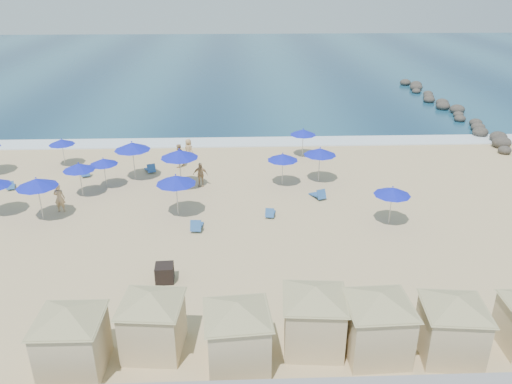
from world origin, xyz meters
TOP-DOWN VIEW (x-y plane):
  - ground at (0.00, 0.00)m, footprint 160.00×160.00m
  - ocean at (0.00, 55.00)m, footprint 160.00×80.00m
  - surf_line at (0.00, 15.50)m, footprint 160.00×2.50m
  - rock_jetty at (24.01, 24.90)m, footprint 2.56×26.66m
  - trash_bin at (-0.72, -4.58)m, footprint 0.86×0.86m
  - cabana_0 at (-3.15, -9.98)m, footprint 4.60×4.60m
  - cabana_1 at (-0.50, -9.10)m, footprint 4.46×4.46m
  - cabana_2 at (2.58, -9.94)m, footprint 4.62×4.62m
  - cabana_3 at (5.40, -9.12)m, footprint 4.64×4.64m
  - cabana_4 at (7.62, -9.62)m, footprint 4.71×4.71m
  - cabana_5 at (10.29, -9.77)m, footprint 4.48×4.48m
  - umbrella_2 at (-9.91, 10.62)m, footprint 1.83×1.83m
  - umbrella_3 at (-7.12, 5.15)m, footprint 1.98×1.98m
  - umbrella_4 at (-4.31, 7.78)m, footprint 2.40×2.40m
  - umbrella_5 at (-5.94, 6.44)m, footprint 1.83×1.83m
  - umbrella_6 at (-0.82, 2.13)m, footprint 2.27×2.27m
  - umbrella_7 at (-1.02, 6.09)m, footprint 2.41×2.41m
  - umbrella_8 at (5.58, 6.37)m, footprint 2.00×2.00m
  - umbrella_9 at (7.61, 11.95)m, footprint 1.95×1.95m
  - umbrella_10 at (8.09, 6.91)m, footprint 2.15×2.15m
  - umbrella_11 at (11.07, 0.59)m, footprint 2.03×2.03m
  - umbrella_12 at (-8.46, 1.93)m, footprint 2.28×2.28m
  - beach_chair_0 at (-12.11, 6.44)m, footprint 0.86×1.22m
  - beach_chair_1 at (-7.92, 8.53)m, footprint 1.01×1.40m
  - beach_chair_2 at (-3.49, 9.10)m, footprint 1.01×1.39m
  - beach_chair_3 at (0.38, 0.33)m, footprint 0.67×1.34m
  - beach_chair_4 at (4.50, 1.82)m, footprint 0.69×1.19m
  - beach_chair_5 at (7.67, 4.21)m, footprint 1.00×1.39m
  - beachgoer_0 at (-7.76, 2.94)m, footprint 0.65×0.44m
  - beachgoer_1 at (-1.56, 10.02)m, footprint 1.05×1.05m
  - beachgoer_2 at (0.21, 6.44)m, footprint 0.97×0.46m
  - beachgoer_3 at (-1.00, 11.59)m, footprint 0.93×0.90m

SIDE VIEW (x-z plane):
  - ground at x=0.00m, z-range 0.00..0.00m
  - ocean at x=0.00m, z-range 0.00..0.06m
  - surf_line at x=0.00m, z-range 0.00..0.08m
  - beach_chair_0 at x=-12.11m, z-range -0.09..0.52m
  - beach_chair_4 at x=4.50m, z-range -0.09..0.52m
  - beach_chair_2 at x=-3.49m, z-range -0.11..0.59m
  - beach_chair_5 at x=7.67m, z-range -0.11..0.59m
  - beach_chair_1 at x=-7.92m, z-range -0.11..0.59m
  - beach_chair_3 at x=0.38m, z-range -0.11..0.61m
  - rock_jetty at x=24.01m, z-range -0.12..0.84m
  - trash_bin at x=-0.72m, z-range 0.00..0.82m
  - beachgoer_3 at x=-1.00m, z-range 0.00..1.61m
  - beachgoer_2 at x=0.21m, z-range 0.00..1.62m
  - beachgoer_1 at x=-1.56m, z-range 0.00..1.72m
  - beachgoer_0 at x=-7.76m, z-range 0.00..1.72m
  - cabana_1 at x=-0.50m, z-range 0.20..3.02m
  - cabana_5 at x=10.29m, z-range 0.21..3.03m
  - cabana_0 at x=-3.15m, z-range 0.21..3.10m
  - cabana_2 at x=2.58m, z-range 0.21..3.12m
  - cabana_3 at x=5.40m, z-range 0.21..3.13m
  - cabana_4 at x=7.62m, z-range 0.21..3.17m
  - umbrella_5 at x=-5.94m, z-range 0.76..2.84m
  - umbrella_2 at x=-9.91m, z-range 0.77..2.85m
  - umbrella_9 at x=7.61m, z-range 0.82..3.04m
  - umbrella_3 at x=-7.12m, z-range 0.83..3.07m
  - umbrella_8 at x=5.58m, z-range 0.84..3.11m
  - umbrella_11 at x=11.07m, z-range 0.85..3.15m
  - umbrella_10 at x=8.09m, z-range 0.90..3.35m
  - umbrella_6 at x=-0.82m, z-range 0.95..3.53m
  - umbrella_12 at x=-8.46m, z-range 0.95..3.55m
  - umbrella_4 at x=-4.31m, z-range 1.00..3.73m
  - umbrella_7 at x=-1.02m, z-range 1.01..3.76m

